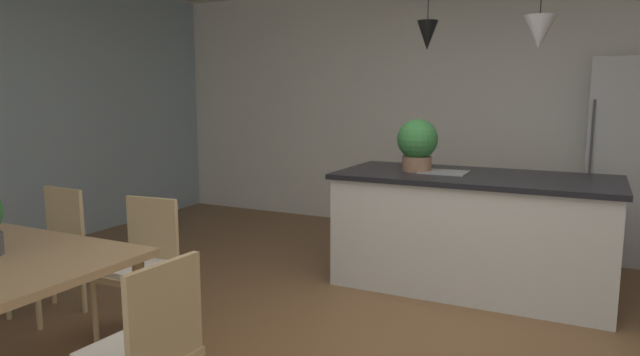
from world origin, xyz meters
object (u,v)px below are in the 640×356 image
Objects in this scene: kitchen_island at (473,230)px; potted_plant_on_island at (417,143)px; chair_far_right at (140,264)px; chair_far_left at (50,247)px; refrigerator at (632,161)px; chair_kitchen_end at (144,351)px.

kitchen_island is 0.81m from potted_plant_on_island.
chair_far_left is (-0.83, 0.00, 0.00)m from chair_far_right.
kitchen_island is (2.50, 1.85, -0.01)m from chair_far_left.
chair_far_left is 3.11m from kitchen_island.
chair_far_right is 0.47× the size of refrigerator.
potted_plant_on_island is at bearing 42.28° from chair_far_left.
chair_far_left is 0.47× the size of refrigerator.
chair_far_right is at bearing -123.08° from potted_plant_on_island.
chair_far_left is 1.93m from chair_kitchen_end.
kitchen_island is 4.98× the size of potted_plant_on_island.
potted_plant_on_island reaches higher than chair_far_left.
refrigerator reaches higher than chair_kitchen_end.
potted_plant_on_island is (-1.59, -1.41, 0.21)m from refrigerator.
chair_far_left is at bearing -143.49° from kitchen_island.
potted_plant_on_island reaches higher than chair_kitchen_end.
chair_far_right is 1.00× the size of chair_far_left.
chair_far_right is 2.30m from potted_plant_on_island.
refrigerator is at bearing 49.37° from chair_far_right.
refrigerator is (1.91, 4.15, 0.44)m from chair_kitchen_end.
chair_far_left is at bearing -137.72° from potted_plant_on_island.
kitchen_island is at bearing 73.98° from chair_kitchen_end.
potted_plant_on_island is (1.21, 1.85, 0.65)m from chair_far_right.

